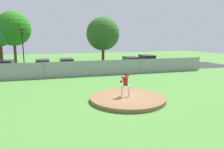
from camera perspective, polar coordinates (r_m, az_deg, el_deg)
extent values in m
plane|color=#4C8438|center=(20.07, -1.89, -2.28)|extent=(80.00, 80.00, 0.00)
cube|color=#2B2B2D|center=(28.23, -6.38, 1.26)|extent=(44.00, 7.00, 0.01)
cylinder|color=brown|center=(14.51, 4.33, -6.62)|extent=(5.20, 5.20, 0.25)
cylinder|color=silver|center=(14.57, 2.74, -4.45)|extent=(0.13, 0.13, 0.76)
cylinder|color=silver|center=(14.51, 4.68, -4.54)|extent=(0.13, 0.13, 0.76)
cylinder|color=maroon|center=(14.38, 3.74, -1.86)|extent=(0.32, 0.32, 0.60)
cylinder|color=maroon|center=(14.37, 4.43, -0.29)|extent=(0.43, 0.29, 0.43)
cylinder|color=maroon|center=(14.29, 3.07, -1.28)|extent=(0.29, 0.21, 0.46)
ellipsoid|color=#4C2D14|center=(14.33, 2.54, -1.94)|extent=(0.20, 0.12, 0.18)
sphere|color=tan|center=(14.31, 3.76, -0.29)|extent=(0.20, 0.20, 0.20)
cylinder|color=black|center=(14.29, 3.76, -0.02)|extent=(0.21, 0.21, 0.09)
sphere|color=white|center=(15.35, 2.16, -5.03)|extent=(0.07, 0.07, 0.07)
cube|color=gray|center=(23.74, -4.41, 1.76)|extent=(28.09, 0.03, 1.74)
cylinder|color=slate|center=(23.19, -18.09, 1.21)|extent=(0.07, 0.07, 1.84)
cylinder|color=slate|center=(25.53, 8.00, 2.38)|extent=(0.07, 0.07, 1.84)
cylinder|color=slate|center=(30.05, 22.76, 2.84)|extent=(0.07, 0.07, 1.84)
cube|color=slate|center=(27.32, -18.40, 1.97)|extent=(1.79, 4.47, 0.73)
cube|color=black|center=(27.24, -18.48, 3.34)|extent=(1.62, 2.47, 0.58)
cylinder|color=black|center=(28.73, -18.35, 1.61)|extent=(1.78, 0.67, 0.64)
cylinder|color=black|center=(26.01, -18.37, 0.77)|extent=(1.78, 0.67, 0.64)
cube|color=#A81919|center=(27.94, -27.09, 1.55)|extent=(1.91, 4.25, 0.73)
cube|color=black|center=(27.87, -27.20, 2.89)|extent=(1.72, 2.35, 0.59)
cylinder|color=black|center=(29.26, -26.53, 1.20)|extent=(1.88, 0.69, 0.64)
cylinder|color=black|center=(26.73, -27.57, 0.37)|extent=(1.88, 0.69, 0.64)
cube|color=maroon|center=(31.31, 9.51, 3.32)|extent=(1.87, 4.66, 0.74)
cube|color=black|center=(31.23, 9.55, 4.65)|extent=(1.69, 2.57, 0.71)
cylinder|color=black|center=(32.62, 8.33, 2.96)|extent=(1.86, 0.67, 0.64)
cylinder|color=black|center=(30.10, 10.74, 2.30)|extent=(1.86, 0.67, 0.64)
cube|color=tan|center=(29.69, 5.23, 3.00)|extent=(1.89, 4.81, 0.69)
cube|color=black|center=(29.62, 5.25, 4.27)|extent=(1.73, 2.65, 0.63)
cylinder|color=black|center=(31.11, 4.21, 2.70)|extent=(1.93, 0.65, 0.64)
cylinder|color=black|center=(28.37, 6.34, 1.96)|extent=(1.93, 0.65, 0.64)
cube|color=#B7BABF|center=(27.92, -12.35, 2.36)|extent=(1.86, 4.22, 0.68)
cube|color=black|center=(27.84, -12.40, 3.67)|extent=(1.69, 2.33, 0.61)
cylinder|color=black|center=(29.25, -12.58, 2.02)|extent=(1.87, 0.67, 0.64)
cylinder|color=black|center=(26.69, -12.05, 1.28)|extent=(1.87, 0.67, 0.64)
cone|color=orange|center=(26.16, -2.61, 1.24)|extent=(0.32, 0.32, 0.55)
cube|color=black|center=(26.21, -2.60, 0.68)|extent=(0.40, 0.40, 0.03)
cylinder|color=black|center=(32.27, -23.21, 6.61)|extent=(0.14, 0.14, 5.60)
cube|color=black|center=(32.07, -23.54, 10.78)|extent=(0.28, 0.24, 0.90)
sphere|color=red|center=(31.96, -23.60, 11.27)|extent=(0.18, 0.18, 0.18)
sphere|color=orange|center=(31.95, -23.57, 10.78)|extent=(0.18, 0.18, 0.18)
sphere|color=green|center=(31.95, -23.53, 10.30)|extent=(0.18, 0.18, 0.18)
cylinder|color=#4C331E|center=(36.84, -28.17, 4.98)|extent=(0.56, 0.56, 3.57)
cylinder|color=#4C331E|center=(37.08, -25.03, 5.44)|extent=(0.42, 0.42, 3.81)
sphere|color=#267319|center=(37.03, -25.47, 11.30)|extent=(5.41, 5.41, 5.41)
cylinder|color=#4C331E|center=(37.81, -2.48, 5.75)|extent=(0.51, 0.51, 2.91)
sphere|color=#2D5E20|center=(37.71, -2.52, 11.09)|extent=(5.90, 5.90, 5.90)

